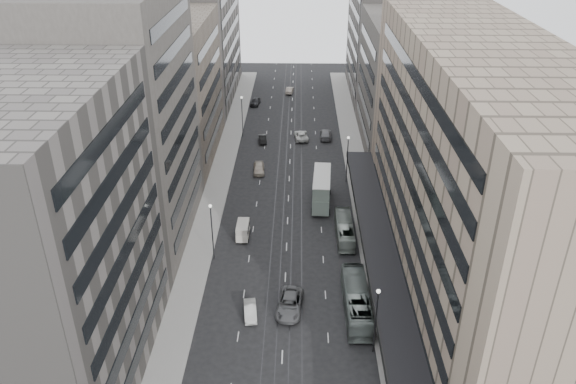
# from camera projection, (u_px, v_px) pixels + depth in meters

# --- Properties ---
(ground) EXTENTS (220.00, 220.00, 0.00)m
(ground) POSITION_uv_depth(u_px,v_px,m) (284.00, 319.00, 64.77)
(ground) COLOR black
(ground) RESTS_ON ground
(sidewalk_right) EXTENTS (4.00, 125.00, 0.15)m
(sidewalk_right) POSITION_uv_depth(u_px,v_px,m) (358.00, 175.00, 97.58)
(sidewalk_right) COLOR gray
(sidewalk_right) RESTS_ON ground
(sidewalk_left) EXTENTS (4.00, 125.00, 0.15)m
(sidewalk_left) POSITION_uv_depth(u_px,v_px,m) (221.00, 174.00, 98.00)
(sidewalk_left) COLOR gray
(sidewalk_left) RESTS_ON ground
(department_store) EXTENTS (19.20, 60.00, 30.00)m
(department_store) POSITION_uv_depth(u_px,v_px,m) (472.00, 174.00, 64.39)
(department_store) COLOR gray
(department_store) RESTS_ON ground
(building_right_mid) EXTENTS (15.00, 28.00, 24.00)m
(building_right_mid) POSITION_uv_depth(u_px,v_px,m) (406.00, 84.00, 104.57)
(building_right_mid) COLOR #433F3A
(building_right_mid) RESTS_ON ground
(building_right_far) EXTENTS (15.00, 32.00, 28.00)m
(building_right_far) POSITION_uv_depth(u_px,v_px,m) (385.00, 36.00, 130.07)
(building_right_far) COLOR #67625C
(building_right_far) RESTS_ON ground
(building_left_a) EXTENTS (15.00, 28.00, 30.00)m
(building_left_a) POSITION_uv_depth(u_px,v_px,m) (45.00, 247.00, 51.01)
(building_left_a) COLOR #67625C
(building_left_a) RESTS_ON ground
(building_left_b) EXTENTS (15.00, 26.00, 34.00)m
(building_left_b) POSITION_uv_depth(u_px,v_px,m) (124.00, 120.00, 73.87)
(building_left_b) COLOR #433F3A
(building_left_b) RESTS_ON ground
(building_left_c) EXTENTS (15.00, 28.00, 25.00)m
(building_left_c) POSITION_uv_depth(u_px,v_px,m) (170.00, 90.00, 99.79)
(building_left_c) COLOR #685D51
(building_left_c) RESTS_ON ground
(building_left_d) EXTENTS (15.00, 38.00, 28.00)m
(building_left_d) POSITION_uv_depth(u_px,v_px,m) (199.00, 39.00, 128.17)
(building_left_d) COLOR #67625C
(building_left_d) RESTS_ON ground
(lamp_right_near) EXTENTS (0.44, 0.44, 8.32)m
(lamp_right_near) POSITION_uv_depth(u_px,v_px,m) (376.00, 314.00, 57.74)
(lamp_right_near) COLOR #262628
(lamp_right_near) RESTS_ON ground
(lamp_right_far) EXTENTS (0.44, 0.44, 8.32)m
(lamp_right_far) POSITION_uv_depth(u_px,v_px,m) (348.00, 154.00, 92.99)
(lamp_right_far) COLOR #262628
(lamp_right_far) RESTS_ON ground
(lamp_left_near) EXTENTS (0.44, 0.44, 8.32)m
(lamp_left_near) POSITION_uv_depth(u_px,v_px,m) (212.00, 225.00, 73.06)
(lamp_left_near) COLOR #262628
(lamp_left_near) RESTS_ON ground
(lamp_left_far) EXTENTS (0.44, 0.44, 8.32)m
(lamp_left_far) POSITION_uv_depth(u_px,v_px,m) (242.00, 112.00, 110.96)
(lamp_left_far) COLOR #262628
(lamp_left_far) RESTS_ON ground
(bus_near) EXTENTS (2.85, 11.70, 3.25)m
(bus_near) POSITION_uv_depth(u_px,v_px,m) (356.00, 301.00, 65.16)
(bus_near) COLOR slate
(bus_near) RESTS_ON ground
(bus_far) EXTENTS (2.32, 9.61, 2.67)m
(bus_far) POSITION_uv_depth(u_px,v_px,m) (344.00, 229.00, 79.47)
(bus_far) COLOR gray
(bus_far) RESTS_ON ground
(double_decker) EXTENTS (3.34, 9.42, 5.07)m
(double_decker) POSITION_uv_depth(u_px,v_px,m) (322.00, 189.00, 87.36)
(double_decker) COLOR slate
(double_decker) RESTS_ON ground
(panel_van) EXTENTS (1.86, 3.73, 2.34)m
(panel_van) POSITION_uv_depth(u_px,v_px,m) (243.00, 230.00, 79.42)
(panel_van) COLOR beige
(panel_van) RESTS_ON ground
(sedan_1) EXTENTS (1.91, 4.16, 1.32)m
(sedan_1) POSITION_uv_depth(u_px,v_px,m) (250.00, 311.00, 65.03)
(sedan_1) COLOR silver
(sedan_1) RESTS_ON ground
(sedan_2) EXTENTS (3.47, 6.46, 1.72)m
(sedan_2) POSITION_uv_depth(u_px,v_px,m) (290.00, 304.00, 65.84)
(sedan_2) COLOR #545456
(sedan_2) RESTS_ON ground
(sedan_4) EXTENTS (2.22, 4.89, 1.63)m
(sedan_4) POSITION_uv_depth(u_px,v_px,m) (259.00, 168.00, 98.32)
(sedan_4) COLOR #B7A997
(sedan_4) RESTS_ON ground
(sedan_5) EXTENTS (1.89, 4.16, 1.32)m
(sedan_5) POSITION_uv_depth(u_px,v_px,m) (263.00, 139.00, 110.28)
(sedan_5) COLOR black
(sedan_5) RESTS_ON ground
(sedan_6) EXTENTS (3.01, 5.66, 1.52)m
(sedan_6) POSITION_uv_depth(u_px,v_px,m) (301.00, 135.00, 111.67)
(sedan_6) COLOR silver
(sedan_6) RESTS_ON ground
(sedan_7) EXTENTS (2.49, 5.66, 1.62)m
(sedan_7) POSITION_uv_depth(u_px,v_px,m) (326.00, 134.00, 112.14)
(sedan_7) COLOR slate
(sedan_7) RESTS_ON ground
(sedan_8) EXTENTS (2.46, 4.88, 1.59)m
(sedan_8) POSITION_uv_depth(u_px,v_px,m) (255.00, 101.00, 129.68)
(sedan_8) COLOR #262629
(sedan_8) RESTS_ON ground
(sedan_9) EXTENTS (2.03, 4.57, 1.46)m
(sedan_9) POSITION_uv_depth(u_px,v_px,m) (290.00, 90.00, 137.38)
(sedan_9) COLOR #B3A595
(sedan_9) RESTS_ON ground
(pedestrian) EXTENTS (0.89, 0.83, 2.03)m
(pedestrian) POSITION_uv_depth(u_px,v_px,m) (409.00, 383.00, 54.81)
(pedestrian) COLOR black
(pedestrian) RESTS_ON sidewalk_right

